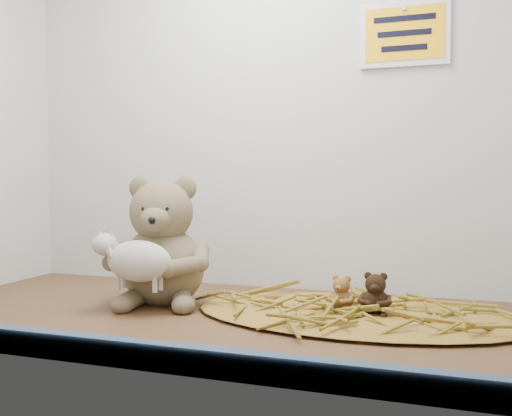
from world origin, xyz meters
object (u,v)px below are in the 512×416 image
(main_teddy, at_px, (162,240))
(mini_teddy_brown, at_px, (376,292))
(mini_teddy_tan, at_px, (342,291))
(toy_lamb, at_px, (139,261))

(main_teddy, relative_size, mini_teddy_brown, 3.41)
(mini_teddy_tan, bearing_deg, mini_teddy_brown, -1.48)
(mini_teddy_tan, xyz_separation_m, mini_teddy_brown, (0.06, -0.01, 0.01))
(toy_lamb, relative_size, mini_teddy_tan, 2.59)
(main_teddy, height_order, toy_lamb, main_teddy)
(mini_teddy_tan, relative_size, mini_teddy_brown, 0.86)
(main_teddy, bearing_deg, mini_teddy_tan, -13.24)
(mini_teddy_tan, height_order, mini_teddy_brown, mini_teddy_brown)
(main_teddy, height_order, mini_teddy_brown, main_teddy)
(main_teddy, relative_size, mini_teddy_tan, 3.97)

